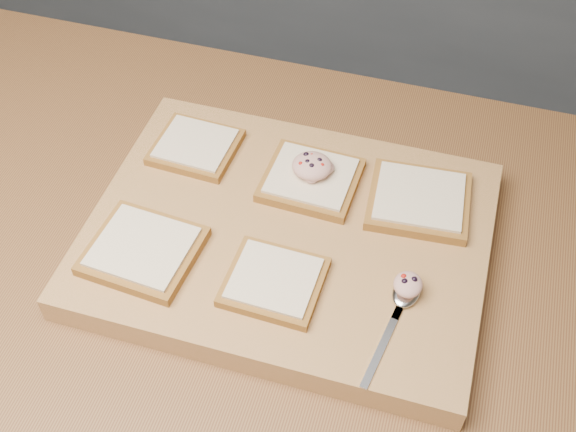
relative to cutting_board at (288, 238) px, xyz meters
name	(u,v)px	position (x,y,z in m)	size (l,w,h in m)	color
island_counter	(201,388)	(-0.16, -0.02, -0.47)	(2.00, 0.80, 0.90)	slate
cutting_board	(288,238)	(0.00, 0.00, 0.00)	(0.51, 0.38, 0.04)	tan
bread_far_left	(196,146)	(-0.16, 0.10, 0.03)	(0.12, 0.11, 0.02)	olive
bread_far_center	(311,179)	(0.01, 0.08, 0.03)	(0.13, 0.12, 0.02)	olive
bread_far_right	(419,200)	(0.15, 0.09, 0.03)	(0.14, 0.13, 0.02)	olive
bread_near_left	(143,250)	(-0.16, -0.09, 0.03)	(0.14, 0.13, 0.02)	olive
bread_near_center	(274,281)	(0.01, -0.09, 0.03)	(0.12, 0.11, 0.02)	olive
tuna_salad_dollop	(312,166)	(0.01, 0.09, 0.05)	(0.05, 0.05, 0.03)	#D59D88
spoon	(403,300)	(0.16, -0.07, 0.02)	(0.05, 0.16, 0.01)	silver
spoon_salad	(408,284)	(0.16, -0.06, 0.04)	(0.03, 0.04, 0.02)	#D59D88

